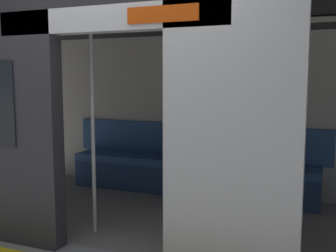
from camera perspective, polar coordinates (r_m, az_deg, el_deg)
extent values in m
cube|color=silver|center=(2.94, 8.93, -2.71)|extent=(1.02, 0.12, 2.09)
cube|color=black|center=(2.90, 8.98, 2.16)|extent=(0.56, 0.02, 0.55)
cube|color=silver|center=(3.32, -8.62, 14.77)|extent=(2.04, 0.16, 0.20)
cube|color=#BF3F0C|center=(3.02, -0.85, 15.65)|extent=(0.56, 0.02, 0.12)
cube|color=black|center=(4.38, -0.66, 15.03)|extent=(6.40, 2.49, 0.12)
cube|color=gray|center=(4.60, -0.62, -12.48)|extent=(6.08, 2.33, 0.01)
cube|color=silver|center=(5.46, 4.04, 1.79)|extent=(6.08, 0.10, 2.09)
cube|color=#38609E|center=(5.44, 3.81, -2.01)|extent=(3.52, 0.06, 0.45)
cube|color=white|center=(4.37, -0.66, 13.87)|extent=(4.48, 0.16, 0.03)
cube|color=#38609E|center=(5.29, 3.05, -5.25)|extent=(3.27, 0.44, 0.09)
cube|color=navy|center=(5.16, 2.31, -8.20)|extent=(3.27, 0.04, 0.37)
cube|color=#4C8CC6|center=(5.16, 4.78, -2.23)|extent=(0.40, 0.26, 0.50)
sphere|color=beige|center=(5.12, 4.82, 1.58)|extent=(0.21, 0.21, 0.21)
sphere|color=#997F59|center=(5.13, 4.86, 1.99)|extent=(0.19, 0.19, 0.19)
cylinder|color=#4C8CC6|center=(5.05, 7.11, -2.13)|extent=(0.08, 0.08, 0.44)
cylinder|color=#4C8CC6|center=(5.23, 2.27, -1.77)|extent=(0.08, 0.08, 0.44)
cylinder|color=#2D2D38|center=(4.98, 4.82, -4.90)|extent=(0.17, 0.41, 0.14)
cylinder|color=#2D2D38|center=(5.05, 2.93, -4.72)|extent=(0.17, 0.41, 0.14)
cylinder|color=#2D2D38|center=(4.87, 3.88, -8.35)|extent=(0.10, 0.10, 0.42)
cylinder|color=#2D2D38|center=(4.94, 1.94, -8.11)|extent=(0.10, 0.10, 0.42)
cube|color=black|center=(4.89, 3.62, -11.00)|extent=(0.12, 0.23, 0.06)
cube|color=black|center=(4.96, 1.68, -10.72)|extent=(0.12, 0.23, 0.06)
cube|color=black|center=(5.30, 0.96, -3.77)|extent=(0.26, 0.14, 0.17)
cube|color=black|center=(5.24, 0.66, -4.01)|extent=(0.02, 0.01, 0.14)
cube|color=silver|center=(5.09, 9.51, -5.14)|extent=(0.18, 0.24, 0.03)
cylinder|color=silver|center=(3.95, -10.64, -0.43)|extent=(0.04, 0.04, 2.07)
cylinder|color=silver|center=(3.62, 2.09, -0.97)|extent=(0.04, 0.04, 2.07)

